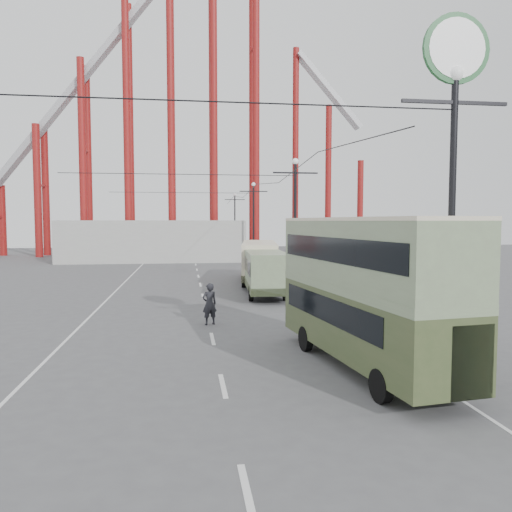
{
  "coord_description": "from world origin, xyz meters",
  "views": [
    {
      "loc": [
        -2.05,
        -16.58,
        4.91
      ],
      "look_at": [
        1.75,
        10.48,
        3.0
      ],
      "focal_mm": 35.0,
      "sensor_mm": 36.0,
      "label": 1
    }
  ],
  "objects": [
    {
      "name": "lamp_post_far",
      "position": [
        5.6,
        40.0,
        4.68
      ],
      "size": [
        3.2,
        0.44,
        9.32
      ],
      "color": "black",
      "rests_on": "ground"
    },
    {
      "name": "single_decker_cream",
      "position": [
        3.75,
        22.93,
        1.82
      ],
      "size": [
        4.0,
        10.62,
        3.22
      ],
      "rotation": [
        0.0,
        0.0,
        -0.14
      ],
      "color": "beige",
      "rests_on": "ground"
    },
    {
      "name": "lamp_post_near",
      "position": [
        5.6,
        -3.0,
        7.86
      ],
      "size": [
        3.2,
        0.44,
        10.8
      ],
      "color": "black",
      "rests_on": "ground"
    },
    {
      "name": "fairground_shed",
      "position": [
        -6.0,
        47.0,
        2.5
      ],
      "size": [
        22.0,
        10.0,
        5.0
      ],
      "primitive_type": "cube",
      "color": "#A09F9B",
      "rests_on": "ground"
    },
    {
      "name": "pedestrian",
      "position": [
        -0.98,
        6.9,
        0.99
      ],
      "size": [
        0.84,
        0.68,
        1.99
      ],
      "primitive_type": "imported",
      "rotation": [
        0.0,
        0.0,
        3.46
      ],
      "color": "black",
      "rests_on": "ground"
    },
    {
      "name": "roller_coaster",
      "position": [
        -2.49,
        56.89,
        22.92
      ],
      "size": [
        52.95,
        5.0,
        55.48
      ],
      "color": "maroon",
      "rests_on": "ground"
    },
    {
      "name": "lamp_post_mid",
      "position": [
        5.6,
        18.0,
        4.68
      ],
      "size": [
        3.2,
        0.44,
        9.32
      ],
      "color": "black",
      "rests_on": "ground"
    },
    {
      "name": "ground",
      "position": [
        0.0,
        0.0,
        0.0
      ],
      "size": [
        160.0,
        160.0,
        0.0
      ],
      "primitive_type": "plane",
      "color": "#4D4D50",
      "rests_on": "ground"
    },
    {
      "name": "road_markings",
      "position": [
        -0.86,
        19.7,
        0.01
      ],
      "size": [
        12.52,
        120.0,
        0.01
      ],
      "color": "silver",
      "rests_on": "ground"
    },
    {
      "name": "double_decker_bus",
      "position": [
        3.8,
        -0.88,
        2.82
      ],
      "size": [
        3.56,
        9.61,
        5.04
      ],
      "rotation": [
        0.0,
        0.0,
        0.13
      ],
      "color": "#384726",
      "rests_on": "ground"
    },
    {
      "name": "lamp_post_distant",
      "position": [
        5.6,
        62.0,
        4.68
      ],
      "size": [
        3.2,
        0.44,
        9.32
      ],
      "color": "black",
      "rests_on": "ground"
    },
    {
      "name": "single_decker_green",
      "position": [
        3.14,
        16.99,
        1.66
      ],
      "size": [
        2.99,
        10.51,
        2.94
      ],
      "rotation": [
        0.0,
        0.0,
        -0.06
      ],
      "color": "gray",
      "rests_on": "ground"
    }
  ]
}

